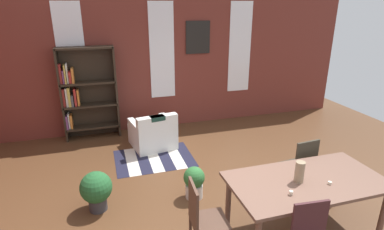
{
  "coord_description": "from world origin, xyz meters",
  "views": [
    {
      "loc": [
        -1.37,
        -3.4,
        2.77
      ],
      "look_at": [
        0.04,
        1.26,
        1.01
      ],
      "focal_mm": 29.12,
      "sensor_mm": 36.0,
      "label": 1
    }
  ],
  "objects": [
    {
      "name": "potted_plant_by_shelf",
      "position": [
        -0.18,
        0.43,
        0.27
      ],
      "size": [
        0.32,
        0.32,
        0.5
      ],
      "color": "silver",
      "rests_on": "ground"
    },
    {
      "name": "back_wall_brick",
      "position": [
        0.0,
        3.49,
        1.61
      ],
      "size": [
        9.04,
        0.12,
        3.21
      ],
      "primitive_type": "cube",
      "color": "brown",
      "rests_on": "ground"
    },
    {
      "name": "dining_chair_head_left",
      "position": [
        -0.42,
        -0.69,
        0.51
      ],
      "size": [
        0.43,
        0.43,
        0.95
      ],
      "color": "#513629",
      "rests_on": "ground"
    },
    {
      "name": "bookshelf_tall",
      "position": [
        -1.7,
        3.24,
        1.0
      ],
      "size": [
        1.13,
        0.31,
        1.95
      ],
      "color": "#2D2319",
      "rests_on": "ground"
    },
    {
      "name": "vase_on_table",
      "position": [
        0.77,
        -0.7,
        0.9
      ],
      "size": [
        0.11,
        0.11,
        0.26
      ],
      "primitive_type": "cylinder",
      "color": "#998466",
      "rests_on": "dining_table"
    },
    {
      "name": "window_pane_2",
      "position": [
        1.88,
        3.42,
        1.77
      ],
      "size": [
        0.55,
        0.02,
        2.09
      ],
      "primitive_type": "cube",
      "color": "white"
    },
    {
      "name": "armchair_white",
      "position": [
        -0.45,
        2.35,
        0.28
      ],
      "size": [
        0.92,
        0.92,
        0.75
      ],
      "color": "white",
      "rests_on": "ground"
    },
    {
      "name": "window_pane_1",
      "position": [
        0.0,
        3.42,
        1.77
      ],
      "size": [
        0.55,
        0.02,
        2.09
      ],
      "primitive_type": "cube",
      "color": "white"
    },
    {
      "name": "ground_plane",
      "position": [
        0.0,
        0.0,
        0.0
      ],
      "size": [
        10.45,
        10.45,
        0.0
      ],
      "primitive_type": "plane",
      "color": "#56351F"
    },
    {
      "name": "dining_chair_far_right",
      "position": [
        1.33,
        0.02,
        0.51
      ],
      "size": [
        0.43,
        0.43,
        0.95
      ],
      "color": "#343025",
      "rests_on": "ground"
    },
    {
      "name": "framed_picture",
      "position": [
        0.83,
        3.41,
        2.04
      ],
      "size": [
        0.56,
        0.03,
        0.72
      ],
      "primitive_type": "cube",
      "color": "black"
    },
    {
      "name": "dining_table",
      "position": [
        0.89,
        -0.7,
        0.69
      ],
      "size": [
        1.89,
        0.98,
        0.77
      ],
      "color": "brown",
      "rests_on": "ground"
    },
    {
      "name": "striped_rug",
      "position": [
        -0.54,
        1.83,
        0.0
      ],
      "size": [
        1.44,
        1.09,
        0.01
      ],
      "color": "#1E1E33",
      "rests_on": "ground"
    },
    {
      "name": "tealight_candle_1",
      "position": [
        1.09,
        -0.85,
        0.79
      ],
      "size": [
        0.04,
        0.04,
        0.03
      ],
      "primitive_type": "cylinder",
      "color": "silver",
      "rests_on": "dining_table"
    },
    {
      "name": "potted_plant_corner",
      "position": [
        -1.57,
        0.54,
        0.33
      ],
      "size": [
        0.44,
        0.44,
        0.59
      ],
      "color": "#333338",
      "rests_on": "ground"
    },
    {
      "name": "window_pane_0",
      "position": [
        -1.88,
        3.42,
        1.77
      ],
      "size": [
        0.55,
        0.02,
        2.09
      ],
      "primitive_type": "cube",
      "color": "white"
    },
    {
      "name": "tealight_candle_0",
      "position": [
        0.53,
        -0.91,
        0.79
      ],
      "size": [
        0.04,
        0.04,
        0.05
      ],
      "primitive_type": "cylinder",
      "color": "silver",
      "rests_on": "dining_table"
    }
  ]
}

